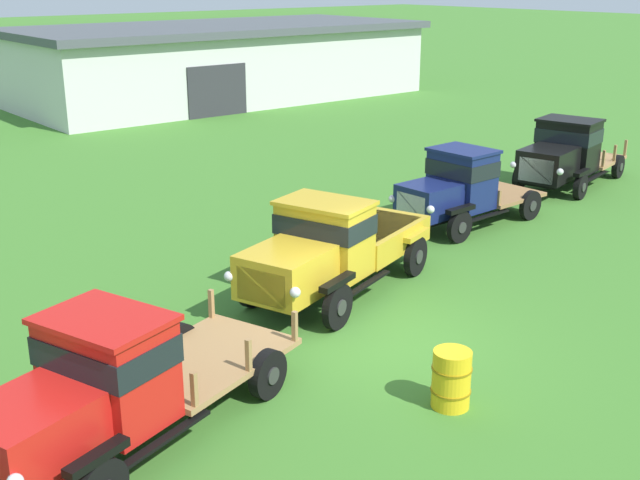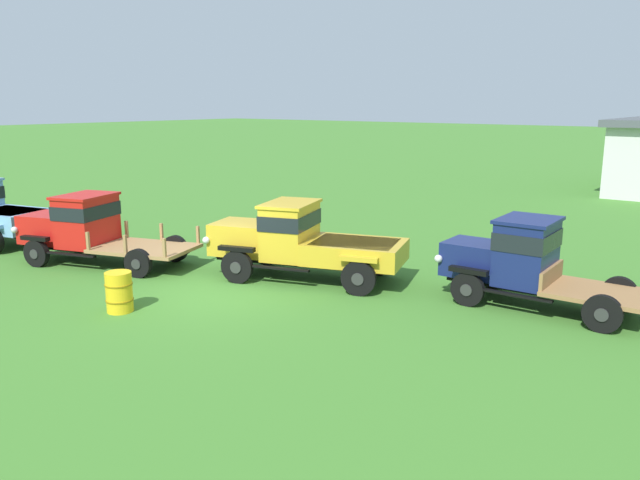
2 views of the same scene
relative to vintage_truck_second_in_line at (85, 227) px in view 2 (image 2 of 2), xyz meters
name	(u,v)px [view 2 (image 2 of 2)]	position (x,y,z in m)	size (l,w,h in m)	color
ground_plane	(218,294)	(5.58, 0.16, -1.08)	(240.00, 240.00, 0.00)	#3D7528
vintage_truck_second_in_line	(85,227)	(0.00, 0.00, 0.00)	(5.86, 3.46, 2.09)	black
vintage_truck_midrow_center	(300,240)	(6.31, 2.60, 0.00)	(5.72, 3.49, 2.12)	black
vintage_truck_far_side	(520,259)	(11.90, 4.08, 0.03)	(4.80, 2.05, 2.13)	black
oil_drum_beside_row	(119,292)	(4.75, -2.15, -0.61)	(0.64, 0.64, 0.95)	gold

